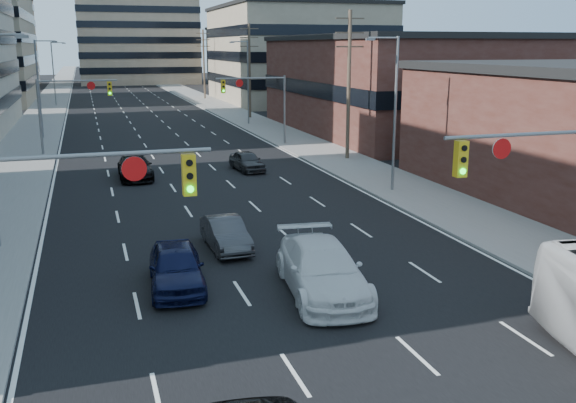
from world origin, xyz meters
The scene contains 22 objects.
road_surface centered at (0.00, 130.00, 0.01)m, with size 18.00×300.00×0.02m, color black.
sidewalk_left centered at (-11.50, 130.00, 0.07)m, with size 5.00×300.00×0.15m, color slate.
sidewalk_right centered at (11.50, 130.00, 0.07)m, with size 5.00×300.00×0.15m, color slate.
storefront_right_mid centered at (24.00, 50.00, 4.50)m, with size 20.00×30.00×9.00m, color #472119.
office_right_far centered at (25.00, 88.00, 7.00)m, with size 22.00×28.00×14.00m, color gray.
bg_block_right centered at (32.00, 130.00, 6.00)m, with size 22.00×22.00×12.00m, color gray.
signal_near_left centered at (-7.45, 8.00, 4.33)m, with size 6.59×0.33×6.00m.
signal_near_right centered at (7.45, 8.00, 4.33)m, with size 6.59×0.33×6.00m.
signal_far_left centered at (-7.68, 45.00, 4.30)m, with size 6.09×0.33×6.00m.
signal_far_right centered at (7.68, 45.00, 4.30)m, with size 6.09×0.33×6.00m.
utility_pole_block centered at (12.20, 36.00, 5.78)m, with size 2.20×0.28×11.00m.
utility_pole_midblock centered at (12.20, 66.00, 5.78)m, with size 2.20×0.28×11.00m.
utility_pole_distant centered at (12.20, 96.00, 5.78)m, with size 2.20×0.28×11.00m.
streetlight_left_mid centered at (-10.34, 55.00, 5.05)m, with size 2.03×0.22×9.00m.
streetlight_left_far centered at (-10.34, 90.00, 5.05)m, with size 2.03×0.22×9.00m.
streetlight_right_near centered at (10.34, 25.00, 5.05)m, with size 2.03×0.22×9.00m.
streetlight_right_far centered at (10.34, 60.00, 5.05)m, with size 2.03×0.22×9.00m.
white_van centered at (0.89, 11.18, 0.89)m, with size 2.51×6.17×1.79m, color silver.
sedan_blue centered at (-3.89, 13.25, 0.80)m, with size 1.88×4.67×1.59m, color black.
sedan_grey_center centered at (-1.25, 17.18, 0.67)m, with size 1.43×4.10×1.35m, color #363638.
sedan_black_far centered at (-3.74, 33.74, 0.75)m, with size 2.11×5.19×1.51m, color black.
sedan_grey_right centered at (3.89, 34.11, 0.68)m, with size 1.61×4.00×1.36m, color #2D2E30.
Camera 1 is at (-6.60, -8.60, 8.46)m, focal length 40.00 mm.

